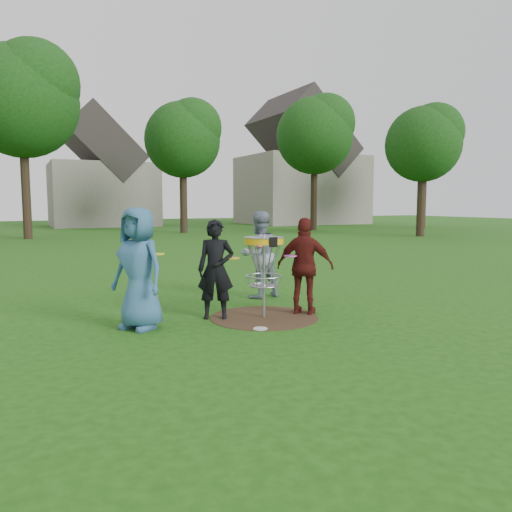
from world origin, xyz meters
name	(u,v)px	position (x,y,z in m)	size (l,w,h in m)	color
ground	(264,317)	(0.00, 0.00, 0.00)	(100.00, 100.00, 0.00)	#19470F
dirt_patch	(264,317)	(0.00, 0.00, 0.00)	(1.80, 1.80, 0.01)	#47331E
player_blue	(139,268)	(-2.02, 0.18, 0.92)	(0.90, 0.58, 1.84)	#2F5C83
player_black	(216,269)	(-0.74, 0.29, 0.81)	(0.59, 0.39, 1.63)	black
player_grey	(259,255)	(0.71, 1.62, 0.87)	(0.84, 0.66, 1.73)	gray
player_maroon	(305,266)	(0.75, -0.06, 0.83)	(0.97, 0.40, 1.65)	#521512
disc_on_grass	(260,329)	(-0.40, -0.67, 0.01)	(0.22, 0.22, 0.02)	silver
disc_golf_basket	(264,257)	(0.00, 0.00, 1.02)	(0.66, 0.67, 1.38)	#9EA0A5
held_discs	(238,253)	(-0.29, 0.42, 1.05)	(2.55, 1.62, 0.15)	yellow
tree_row	(95,120)	(0.44, 20.67, 6.21)	(51.20, 17.42, 9.90)	#38281C
house_row	(129,174)	(4.78, 33.07, 4.14)	(44.50, 10.65, 11.62)	gray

